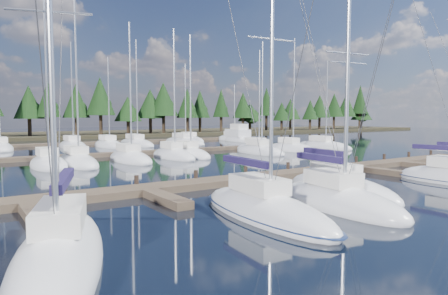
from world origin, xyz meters
TOP-DOWN VIEW (x-y plane):
  - ground at (0.00, 30.00)m, footprint 260.00×260.00m
  - far_shore at (0.00, 90.00)m, footprint 220.00×30.00m
  - main_dock at (0.00, 17.36)m, footprint 44.00×6.13m
  - back_docks at (0.00, 49.58)m, footprint 50.00×21.80m
  - front_sailboat_0 at (-18.27, 9.24)m, footprint 5.29×9.98m
  - front_sailboat_1 at (-9.70, 10.17)m, footprint 3.53×9.51m
  - front_sailboat_2 at (-5.60, 9.60)m, footprint 3.91×8.49m
  - front_sailboat_3 at (-2.91, 11.71)m, footprint 4.13×8.81m
  - back_sailboat_rows at (-0.27, 44.40)m, footprint 46.52×31.45m
  - motor_yacht_right at (20.75, 53.93)m, footprint 4.91×10.35m
  - tree_line at (-2.75, 80.22)m, footprint 183.15×11.34m

SIDE VIEW (x-z plane):
  - ground at x=0.00m, z-range 0.00..0.00m
  - back_docks at x=0.00m, z-range 0.00..0.40m
  - main_dock at x=0.00m, z-range -0.25..0.65m
  - back_sailboat_rows at x=-0.27m, z-range -7.93..8.46m
  - front_sailboat_1 at x=-9.70m, z-range -6.53..7.09m
  - front_sailboat_3 at x=-2.91m, z-range -6.27..6.84m
  - front_sailboat_2 at x=-5.60m, z-range -6.26..6.83m
  - front_sailboat_0 at x=-18.27m, z-range -6.20..6.77m
  - far_shore at x=0.00m, z-range 0.00..0.60m
  - motor_yacht_right at x=20.75m, z-range -1.95..3.03m
  - tree_line at x=-2.75m, z-range 0.38..14.25m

